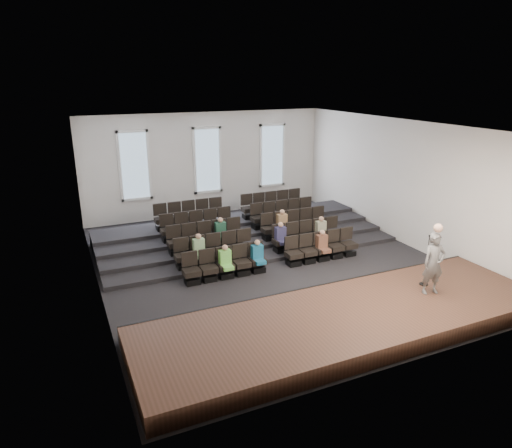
{
  "coord_description": "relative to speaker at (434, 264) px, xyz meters",
  "views": [
    {
      "loc": [
        -6.84,
        -14.15,
        6.62
      ],
      "look_at": [
        -0.29,
        0.5,
        1.39
      ],
      "focal_mm": 32.0,
      "sensor_mm": 36.0,
      "label": 1
    }
  ],
  "objects": [
    {
      "name": "ground",
      "position": [
        -2.86,
        5.09,
        -1.43
      ],
      "size": [
        14.0,
        14.0,
        0.0
      ],
      "primitive_type": "plane",
      "color": "black",
      "rests_on": "ground"
    },
    {
      "name": "ceiling",
      "position": [
        -2.86,
        5.09,
        3.58
      ],
      "size": [
        12.0,
        14.0,
        0.02
      ],
      "primitive_type": "cube",
      "color": "white",
      "rests_on": "ground"
    },
    {
      "name": "wall_back",
      "position": [
        -2.86,
        12.11,
        1.07
      ],
      "size": [
        12.0,
        0.04,
        5.0
      ],
      "primitive_type": "cube",
      "color": "silver",
      "rests_on": "ground"
    },
    {
      "name": "wall_front",
      "position": [
        -2.86,
        -1.93,
        1.07
      ],
      "size": [
        12.0,
        0.04,
        5.0
      ],
      "primitive_type": "cube",
      "color": "silver",
      "rests_on": "ground"
    },
    {
      "name": "wall_left",
      "position": [
        -8.88,
        5.09,
        1.07
      ],
      "size": [
        0.04,
        14.0,
        5.0
      ],
      "primitive_type": "cube",
      "color": "silver",
      "rests_on": "ground"
    },
    {
      "name": "wall_right",
      "position": [
        3.16,
        5.09,
        1.07
      ],
      "size": [
        0.04,
        14.0,
        5.0
      ],
      "primitive_type": "cube",
      "color": "silver",
      "rests_on": "ground"
    },
    {
      "name": "stage",
      "position": [
        -2.86,
        -0.01,
        -1.18
      ],
      "size": [
        11.8,
        3.6,
        0.5
      ],
      "primitive_type": "cube",
      "color": "#462A1E",
      "rests_on": "ground"
    },
    {
      "name": "stage_lip",
      "position": [
        -2.86,
        1.76,
        -1.18
      ],
      "size": [
        11.8,
        0.06,
        0.52
      ],
      "primitive_type": "cube",
      "color": "black",
      "rests_on": "ground"
    },
    {
      "name": "risers",
      "position": [
        -2.86,
        8.26,
        -1.23
      ],
      "size": [
        11.8,
        4.8,
        0.6
      ],
      "color": "black",
      "rests_on": "ground"
    },
    {
      "name": "seating_rows",
      "position": [
        -2.86,
        6.63,
        -0.75
      ],
      "size": [
        6.8,
        4.7,
        1.67
      ],
      "color": "black",
      "rests_on": "ground"
    },
    {
      "name": "windows",
      "position": [
        -2.86,
        12.05,
        1.27
      ],
      "size": [
        8.44,
        0.1,
        3.24
      ],
      "color": "white",
      "rests_on": "wall_back"
    },
    {
      "name": "audience",
      "position": [
        -2.86,
        5.41,
        -0.62
      ],
      "size": [
        5.45,
        2.64,
        1.1
      ],
      "color": "#71CF52",
      "rests_on": "seating_rows"
    },
    {
      "name": "speaker",
      "position": [
        0.0,
        0.0,
        0.0
      ],
      "size": [
        0.75,
        0.57,
        1.86
      ],
      "primitive_type": "imported",
      "rotation": [
        0.0,
        0.0,
        -0.2
      ],
      "color": "#5C5A57",
      "rests_on": "stage"
    },
    {
      "name": "mic_stand",
      "position": [
        0.23,
        0.5,
        -0.44
      ],
      "size": [
        0.27,
        0.27,
        1.63
      ],
      "color": "black",
      "rests_on": "stage"
    }
  ]
}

